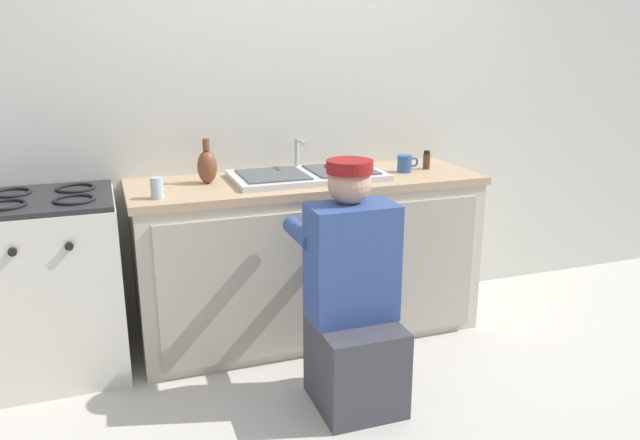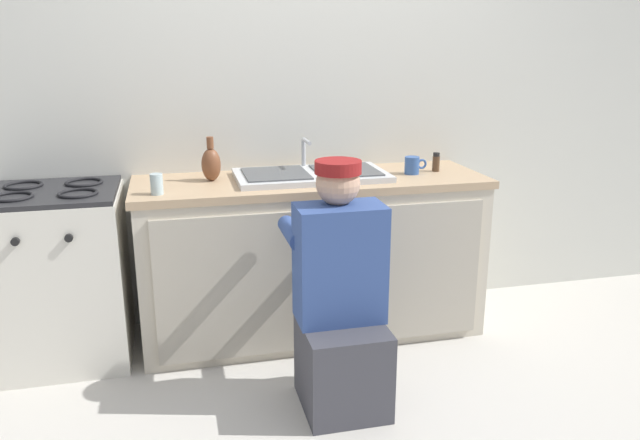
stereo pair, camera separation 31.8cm
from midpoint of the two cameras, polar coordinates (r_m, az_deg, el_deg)
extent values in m
plane|color=beige|center=(3.36, 3.18, -12.16)|extent=(12.00, 12.00, 0.00)
cube|color=silver|center=(3.60, 0.48, 10.74)|extent=(6.00, 0.10, 2.50)
cube|color=beige|center=(3.45, 1.86, -3.68)|extent=(1.83, 0.60, 0.84)
cube|color=#AFA694|center=(3.08, -4.54, -6.25)|extent=(0.81, 0.02, 0.74)
cube|color=#AFA694|center=(3.31, 10.67, -4.80)|extent=(0.81, 0.02, 0.74)
cube|color=tan|center=(3.32, 1.93, 3.48)|extent=(1.87, 0.62, 0.04)
cube|color=silver|center=(3.32, 1.94, 4.08)|extent=(0.80, 0.44, 0.03)
cube|color=#4C4F51|center=(3.27, -1.28, 4.24)|extent=(0.33, 0.35, 0.01)
cube|color=#4C4F51|center=(3.37, 5.07, 4.54)|extent=(0.33, 0.35, 0.01)
cylinder|color=#B7BABF|center=(3.48, 1.11, 5.93)|extent=(0.02, 0.02, 0.18)
cylinder|color=#B7BABF|center=(3.39, 1.46, 7.19)|extent=(0.02, 0.16, 0.02)
cube|color=silver|center=(3.36, -20.15, -5.06)|extent=(0.64, 0.60, 0.86)
cube|color=#262628|center=(3.23, -20.91, 2.30)|extent=(0.62, 0.59, 0.02)
torus|color=black|center=(3.14, -23.78, 1.92)|extent=(0.19, 0.19, 0.02)
torus|color=black|center=(3.10, -18.57, 2.29)|extent=(0.19, 0.19, 0.02)
torus|color=black|center=(3.37, -23.11, 2.90)|extent=(0.19, 0.19, 0.02)
torus|color=black|center=(3.33, -18.26, 3.25)|extent=(0.19, 0.19, 0.02)
cylinder|color=black|center=(2.99, -23.43, -1.88)|extent=(0.04, 0.02, 0.04)
cylinder|color=black|center=(2.96, -19.19, -1.62)|extent=(0.04, 0.02, 0.04)
cube|color=#3F3F47|center=(2.85, 5.34, -13.15)|extent=(0.36, 0.40, 0.40)
cube|color=#334C8C|center=(2.71, 5.18, -4.02)|extent=(0.38, 0.22, 0.52)
sphere|color=tan|center=(2.65, 5.10, 3.31)|extent=(0.19, 0.19, 0.19)
cylinder|color=maroon|center=(2.63, 5.14, 4.82)|extent=(0.20, 0.20, 0.06)
cube|color=maroon|center=(2.71, 4.55, 4.78)|extent=(0.13, 0.09, 0.02)
cylinder|color=#334C8C|center=(2.81, 0.65, -1.21)|extent=(0.08, 0.30, 0.08)
cylinder|color=#334C8C|center=(2.91, 7.15, -0.73)|extent=(0.08, 0.30, 0.08)
cylinder|color=#335699|center=(3.48, 11.02, 4.90)|extent=(0.08, 0.08, 0.09)
torus|color=#335699|center=(3.50, 11.89, 5.01)|extent=(0.06, 0.01, 0.06)
ellipsoid|color=brown|center=(3.26, -7.19, 5.01)|extent=(0.10, 0.10, 0.17)
cylinder|color=brown|center=(3.24, -7.26, 7.01)|extent=(0.04, 0.04, 0.06)
cylinder|color=#ADC6CC|center=(3.02, -11.82, 3.20)|extent=(0.06, 0.06, 0.10)
cylinder|color=#513823|center=(3.58, 13.09, 5.01)|extent=(0.04, 0.04, 0.08)
cylinder|color=black|center=(3.57, 13.14, 5.83)|extent=(0.04, 0.04, 0.02)
camera|label=1|loc=(0.16, -87.14, 0.83)|focal=35.00mm
camera|label=2|loc=(0.16, 92.86, -0.83)|focal=35.00mm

